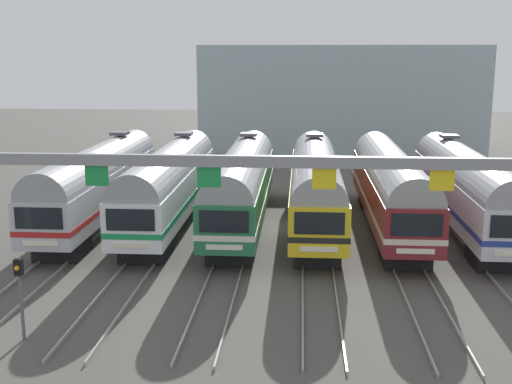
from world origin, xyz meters
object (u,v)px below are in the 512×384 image
Objects in this scene: commuter_train_white at (170,182)px; commuter_train_green at (242,183)px; commuter_train_maroon at (390,185)px; commuter_train_yellow at (316,184)px; catenary_gantry at (266,184)px; yard_signal_mast at (20,283)px; commuter_train_stainless at (98,181)px; commuter_train_silver at (466,186)px.

commuter_train_white is 1.00× the size of commuter_train_green.
commuter_train_green is at bearing 179.97° from commuter_train_maroon.
commuter_train_yellow is 0.67× the size of catenary_gantry.
commuter_train_maroon reaches higher than yard_signal_mast.
commuter_train_yellow is at bearing 179.94° from commuter_train_maroon.
yard_signal_mast is (2.17, -16.12, -0.51)m from commuter_train_stainless.
commuter_train_silver is 25.35m from yard_signal_mast.
commuter_train_yellow is 19.44m from yard_signal_mast.
commuter_train_green reaches higher than commuter_train_maroon.
commuter_train_green and commuter_train_silver have the same top height.
commuter_train_stainless is 5.77× the size of yard_signal_mast.
commuter_train_stainless reaches higher than yard_signal_mast.
commuter_train_green is 8.69m from commuter_train_maroon.
yard_signal_mast is at bearing -97.68° from commuter_train_white.
commuter_train_yellow is 1.00× the size of commuter_train_silver.
commuter_train_maroon is 5.77× the size of yard_signal_mast.
commuter_train_maroon is 4.35m from commuter_train_silver.
commuter_train_yellow is 4.35m from commuter_train_maroon.
commuter_train_yellow is at bearing 0.00° from commuter_train_stainless.
yard_signal_mast is (-15.21, -16.11, -0.51)m from commuter_train_maroon.
commuter_train_white is 13.04m from commuter_train_maroon.
commuter_train_silver is (8.69, 0.00, 0.00)m from commuter_train_yellow.
commuter_train_white is at bearing 179.98° from commuter_train_maroon.
commuter_train_white and commuter_train_yellow have the same top height.
commuter_train_maroon is at bearing -179.94° from commuter_train_silver.
commuter_train_white is 1.00× the size of commuter_train_maroon.
commuter_train_maroon is at bearing -0.01° from commuter_train_stainless.
commuter_train_stainless is 17.38m from commuter_train_maroon.
commuter_train_white is 16.27m from yard_signal_mast.
commuter_train_stainless and commuter_train_white have the same top height.
commuter_train_white and commuter_train_green have the same top height.
yard_signal_mast is (-10.86, -16.12, -0.51)m from commuter_train_yellow.
commuter_train_green is (8.69, 0.00, 0.00)m from commuter_train_stainless.
commuter_train_silver is at bearing 0.00° from commuter_train_stainless.
commuter_train_yellow is at bearing 0.00° from commuter_train_green.
catenary_gantry reaches higher than commuter_train_white.
commuter_train_silver is (4.35, 0.00, 0.00)m from commuter_train_maroon.
commuter_train_maroon is at bearing -0.02° from commuter_train_white.
commuter_train_white reaches higher than commuter_train_maroon.
catenary_gantry is (6.52, -13.50, 2.69)m from commuter_train_white.
commuter_train_white is at bearing 180.00° from commuter_train_green.
commuter_train_white is 17.38m from commuter_train_silver.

